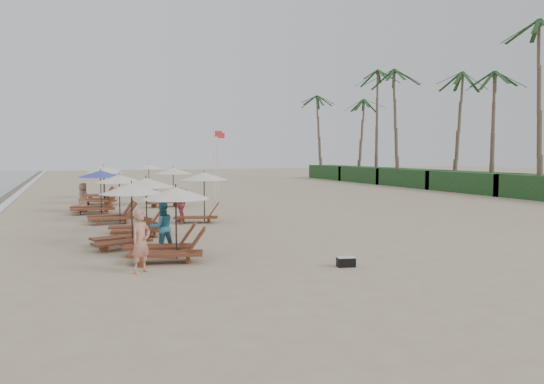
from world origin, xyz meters
name	(u,v)px	position (x,y,z in m)	size (l,w,h in m)	color
ground	(294,237)	(0.00, 0.00, 0.00)	(160.00, 160.00, 0.00)	tan
shrub_hedge	(475,182)	(22.00, 14.50, 0.80)	(3.20, 53.00, 1.60)	#193D1C
palm_row	(469,66)	(21.91, 15.40, 9.91)	(7.00, 52.00, 12.30)	brown
lounger_station_0	(166,227)	(-5.07, -2.24, 0.95)	(2.60, 2.44, 2.10)	brown
lounger_station_1	(125,215)	(-5.97, 0.29, 1.04)	(2.48, 2.26, 2.09)	brown
lounger_station_2	(140,207)	(-5.19, 2.57, 1.07)	(2.54, 2.18, 2.15)	brown
lounger_station_3	(114,199)	(-5.80, 6.63, 1.04)	(2.54, 2.18, 2.12)	brown
lounger_station_4	(95,193)	(-6.39, 10.67, 1.03)	(2.75, 2.28, 2.19)	brown
lounger_station_5	(100,187)	(-5.90, 15.17, 1.06)	(2.65, 2.49, 2.24)	brown
lounger_station_6	(101,180)	(-5.59, 19.47, 1.25)	(2.51, 2.34, 2.23)	brown
inland_station_0	(201,191)	(-2.19, 5.30, 1.40)	(2.69, 2.24, 2.22)	brown
inland_station_1	(170,184)	(-2.24, 12.57, 1.30)	(2.84, 2.24, 2.22)	brown
inland_station_2	(146,176)	(-2.11, 22.90, 1.35)	(2.76, 2.24, 2.22)	brown
beachgoer_near	(141,241)	(-5.99, -3.72, 0.82)	(0.60, 0.39, 1.64)	tan
beachgoer_mid_a	(162,227)	(-5.00, -1.10, 0.78)	(0.76, 0.59, 1.57)	teal
beachgoer_far_a	(181,205)	(-2.97, 5.92, 0.76)	(0.89, 0.37, 1.52)	#C85067
beachgoer_far_b	(83,197)	(-6.97, 11.42, 0.77)	(0.75, 0.49, 1.53)	#A97C5C
duffel_bag	(346,262)	(-0.74, -5.06, 0.14)	(0.53, 0.35, 0.27)	black
flag_pole_near	(215,159)	(1.71, 17.11, 2.65)	(0.59, 0.08, 4.79)	silver
flag_pole_far	(218,159)	(2.75, 20.01, 2.64)	(0.59, 0.08, 4.78)	silver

